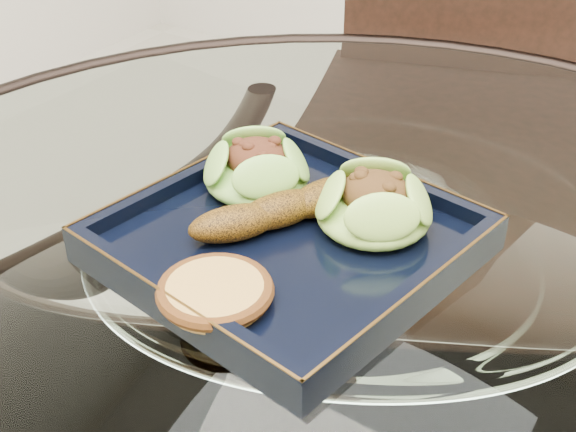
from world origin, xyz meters
The scene contains 7 objects.
dining_table centered at (0.00, 0.00, 0.60)m, with size 1.13×1.13×0.77m.
dining_chair centered at (-0.08, 0.50, 0.54)m, with size 0.53×0.53×0.97m.
navy_plate centered at (-0.06, 0.00, 0.77)m, with size 0.27×0.27×0.02m, color black.
lettuce_wrap_left centered at (-0.12, 0.05, 0.80)m, with size 0.10×0.10×0.04m, color #66A52F.
lettuce_wrap_right centered at (0.00, 0.05, 0.80)m, with size 0.10×0.10×0.04m, color #6AA42F.
roasted_plantain centered at (-0.07, 0.01, 0.80)m, with size 0.16×0.03×0.03m, color #623C0A.
crumb_patty centered at (-0.06, -0.11, 0.79)m, with size 0.08×0.08×0.01m, color gold.
Camera 1 is at (0.25, -0.48, 1.17)m, focal length 50.00 mm.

